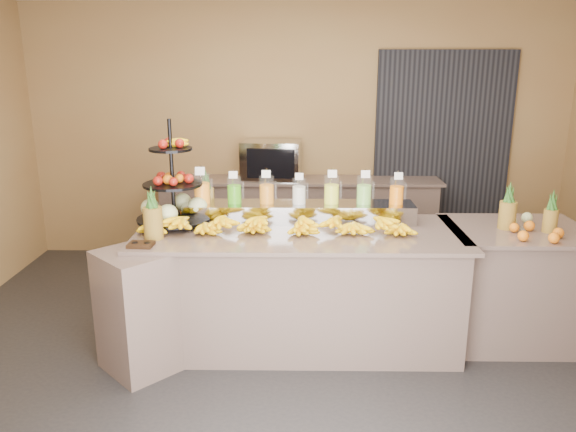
{
  "coord_description": "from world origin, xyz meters",
  "views": [
    {
      "loc": [
        -0.03,
        -3.8,
        2.2
      ],
      "look_at": [
        -0.09,
        0.3,
        1.05
      ],
      "focal_mm": 35.0,
      "sensor_mm": 36.0,
      "label": 1
    }
  ],
  "objects_px": {
    "pitcher_tray": "(299,212)",
    "right_fruit_pile": "(530,225)",
    "oven_warmer": "(272,160)",
    "fruit_stand": "(178,198)",
    "banana_heap": "(279,222)",
    "condiment_caddy": "(141,245)"
  },
  "relations": [
    {
      "from": "pitcher_tray",
      "to": "fruit_stand",
      "type": "distance_m",
      "value": 0.97
    },
    {
      "from": "banana_heap",
      "to": "pitcher_tray",
      "type": "bearing_deg",
      "value": 63.24
    },
    {
      "from": "right_fruit_pile",
      "to": "oven_warmer",
      "type": "relative_size",
      "value": 0.64
    },
    {
      "from": "pitcher_tray",
      "to": "oven_warmer",
      "type": "xyz_separation_m",
      "value": [
        -0.29,
        1.67,
        0.13
      ]
    },
    {
      "from": "fruit_stand",
      "to": "oven_warmer",
      "type": "height_order",
      "value": "fruit_stand"
    },
    {
      "from": "banana_heap",
      "to": "oven_warmer",
      "type": "height_order",
      "value": "oven_warmer"
    },
    {
      "from": "banana_heap",
      "to": "fruit_stand",
      "type": "relative_size",
      "value": 2.54
    },
    {
      "from": "pitcher_tray",
      "to": "condiment_caddy",
      "type": "height_order",
      "value": "pitcher_tray"
    },
    {
      "from": "pitcher_tray",
      "to": "right_fruit_pile",
      "type": "distance_m",
      "value": 1.77
    },
    {
      "from": "banana_heap",
      "to": "right_fruit_pile",
      "type": "xyz_separation_m",
      "value": [
        1.9,
        -0.01,
        -0.02
      ]
    },
    {
      "from": "pitcher_tray",
      "to": "banana_heap",
      "type": "height_order",
      "value": "banana_heap"
    },
    {
      "from": "banana_heap",
      "to": "fruit_stand",
      "type": "height_order",
      "value": "fruit_stand"
    },
    {
      "from": "banana_heap",
      "to": "oven_warmer",
      "type": "bearing_deg",
      "value": 93.96
    },
    {
      "from": "banana_heap",
      "to": "oven_warmer",
      "type": "xyz_separation_m",
      "value": [
        -0.14,
        1.98,
        0.13
      ]
    },
    {
      "from": "fruit_stand",
      "to": "condiment_caddy",
      "type": "relative_size",
      "value": 4.82
    },
    {
      "from": "oven_warmer",
      "to": "right_fruit_pile",
      "type": "bearing_deg",
      "value": -39.03
    },
    {
      "from": "condiment_caddy",
      "to": "banana_heap",
      "type": "bearing_deg",
      "value": 19.81
    },
    {
      "from": "banana_heap",
      "to": "right_fruit_pile",
      "type": "relative_size",
      "value": 5.24
    },
    {
      "from": "condiment_caddy",
      "to": "right_fruit_pile",
      "type": "bearing_deg",
      "value": 6.76
    },
    {
      "from": "pitcher_tray",
      "to": "fruit_stand",
      "type": "height_order",
      "value": "fruit_stand"
    },
    {
      "from": "banana_heap",
      "to": "right_fruit_pile",
      "type": "height_order",
      "value": "right_fruit_pile"
    },
    {
      "from": "pitcher_tray",
      "to": "banana_heap",
      "type": "distance_m",
      "value": 0.34
    }
  ]
}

